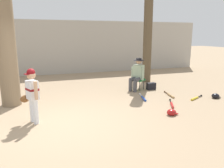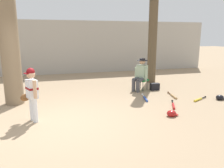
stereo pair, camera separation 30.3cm
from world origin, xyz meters
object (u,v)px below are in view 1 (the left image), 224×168
Objects in this scene: bat_wood_tan at (170,95)px; batting_helmet_red at (172,112)px; seated_spectator at (137,73)px; bat_blue_youth at (143,98)px; handbag_beside_stool at (151,86)px; bat_red_barrel at (172,104)px; tree_behind_spectator at (148,32)px; bat_yellow_trainer at (195,98)px; batting_helmet_black at (216,96)px; folding_stool at (138,80)px; young_ballplayer at (32,92)px; tree_near_player at (3,20)px.

bat_wood_tan is 1.88m from batting_helmet_red.
seated_spectator is 1.49m from bat_wood_tan.
handbag_beside_stool is at bearing 50.56° from bat_blue_youth.
handbag_beside_stool is at bearing 79.03° from bat_red_barrel.
bat_wood_tan is 1.05m from bat_red_barrel.
bat_blue_youth is at bearing -119.54° from tree_behind_spectator.
bat_yellow_trainer is 0.71m from batting_helmet_black.
bat_red_barrel is at bearing -85.19° from seated_spectator.
batting_helmet_red is (-0.85, -2.64, -0.06)m from handbag_beside_stool.
bat_red_barrel is at bearing -61.44° from bat_blue_youth.
bat_blue_youth is at bearing -108.12° from folding_stool.
folding_stool reaches higher than batting_helmet_red.
young_ballplayer is 3.52m from batting_helmet_red.
batting_helmet_black is (0.92, -3.14, -2.09)m from tree_behind_spectator.
folding_stool is at bearing 29.77° from young_ballplayer.
tree_near_player is at bearing -174.00° from seated_spectator.
young_ballplayer is 1.60× the size of bat_blue_youth.
bat_yellow_trainer is (1.29, -1.74, -0.61)m from seated_spectator.
seated_spectator is at bearing 6.00° from tree_near_player.
folding_stool is 2.72m from batting_helmet_black.
bat_red_barrel is at bearing -163.87° from bat_yellow_trainer.
batting_helmet_black reaches higher than bat_yellow_trainer.
bat_yellow_trainer is 0.82m from bat_wood_tan.
tree_near_player is at bearing 169.99° from bat_blue_youth.
batting_helmet_black is (5.67, 0.24, -0.67)m from young_ballplayer.
handbag_beside_stool is (4.87, 0.35, -2.31)m from tree_near_player.
tree_behind_spectator is at bearing 60.46° from bat_blue_youth.
tree_behind_spectator is 6.00m from young_ballplayer.
bat_wood_tan is at bearing -7.96° from tree_near_player.
batting_helmet_red is 0.99× the size of batting_helmet_black.
handbag_beside_stool is 1.37m from bat_blue_youth.
young_ballplayer is (0.63, -1.65, -1.69)m from tree_near_player.
bat_yellow_trainer is at bearing 16.13° from bat_red_barrel.
bat_blue_youth is 1.59m from batting_helmet_red.
tree_behind_spectator is 2.38m from folding_stool.
young_ballplayer is 4.37× the size of batting_helmet_black.
tree_near_player is at bearing 167.11° from bat_yellow_trainer.
young_ballplayer is 1.63× the size of bat_wood_tan.
batting_helmet_red reaches higher than bat_red_barrel.
seated_spectator reaches higher than bat_wood_tan.
tree_behind_spectator is 6.54× the size of bat_red_barrel.
seated_spectator reaches higher than bat_red_barrel.
seated_spectator is 3.53× the size of handbag_beside_stool.
bat_yellow_trainer is (1.20, -1.79, -0.33)m from folding_stool.
seated_spectator is at bearing 126.53° from bat_yellow_trainer.
batting_helmet_red is (3.39, -0.64, -0.67)m from young_ballplayer.
seated_spectator reaches higher than folding_stool.
bat_wood_tan is (0.63, -1.21, -0.33)m from folding_stool.
tree_behind_spectator reaches higher than bat_blue_youth.
tree_near_player is 4.28× the size of young_ballplayer.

